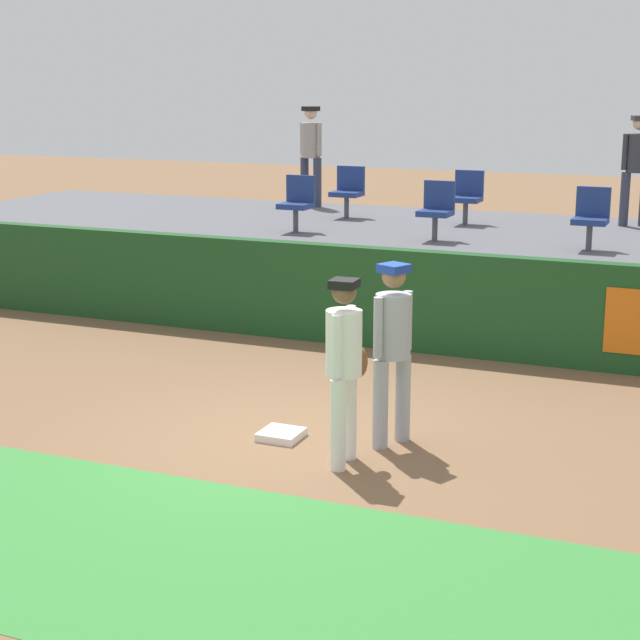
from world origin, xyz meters
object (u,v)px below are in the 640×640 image
seat_back_left (348,189)px  seat_front_right (591,215)px  player_fielder_home (345,359)px  spectator_casual (637,163)px  seat_front_left (298,201)px  first_base (281,435)px  player_runner_visitor (393,341)px  seat_front_center (437,207)px  seat_back_center (467,194)px  spectator_hooded (311,149)px

seat_back_left → seat_front_right: bearing=-23.2°
player_fielder_home → spectator_casual: spectator_casual is taller
player_fielder_home → seat_front_left: size_ratio=2.09×
first_base → seat_front_left: 5.90m
player_runner_visitor → seat_front_center: 5.10m
seat_back_left → seat_back_center: bearing=-0.0°
first_base → seat_back_center: size_ratio=0.48×
player_runner_visitor → seat_back_left: size_ratio=2.14×
seat_back_left → spectator_hooded: size_ratio=0.48×
seat_front_center → seat_front_right: 2.14m
seat_back_center → seat_front_left: 2.78m
seat_back_center → spectator_hooded: (-3.20, 1.18, 0.55)m
first_base → seat_front_center: (0.01, 5.23, 1.68)m
spectator_hooded → seat_back_left: bearing=154.8°
seat_back_center → player_runner_visitor: bearing=-80.8°
seat_back_center → seat_front_left: (-2.12, -1.80, -0.00)m
seat_front_left → seat_back_left: (0.11, 1.80, 0.00)m
seat_back_center → spectator_hooded: size_ratio=0.48×
player_runner_visitor → seat_back_left: (-3.10, 6.74, 0.68)m
seat_front_center → seat_front_right: size_ratio=1.00×
seat_back_left → player_runner_visitor: bearing=-65.3°
seat_front_left → spectator_casual: 5.29m
seat_front_right → spectator_casual: bearing=84.0°
first_base → spectator_casual: size_ratio=0.24×
player_fielder_home → seat_front_right: bearing=163.8°
player_fielder_home → spectator_hooded: spectator_hooded is taller
player_fielder_home → player_runner_visitor: bearing=158.1°
seat_front_left → player_runner_visitor: bearing=-57.0°
seat_front_center → spectator_hooded: size_ratio=0.48×
first_base → spectator_hooded: (-3.22, 8.21, 2.23)m
seat_front_left → seat_back_left: bearing=86.4°
seat_back_left → spectator_casual: size_ratio=0.49×
player_runner_visitor → seat_back_center: bearing=-147.1°
seat_back_left → seat_front_right: same height
first_base → seat_back_left: bearing=106.2°
player_runner_visitor → player_fielder_home: bearing=4.8°
player_fielder_home → seat_front_right: (1.33, 5.62, 0.71)m
first_base → spectator_casual: bearing=72.7°
seat_back_center → seat_front_center: bearing=-88.8°
seat_back_center → seat_back_left: (-2.01, 0.00, 0.00)m
seat_front_center → player_fielder_home: bearing=-81.7°
seat_back_center → first_base: bearing=-89.8°
first_base → seat_front_left: seat_front_left is taller
seat_front_center → spectator_casual: spectator_casual is taller
seat_front_right → spectator_hooded: size_ratio=0.48×
seat_front_right → player_fielder_home: bearing=-103.3°
spectator_hooded → seat_back_center: bearing=179.5°
first_base → seat_back_center: seat_back_center is taller
seat_front_left → player_fielder_home: bearing=-62.1°
seat_back_center → seat_front_right: bearing=-39.5°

